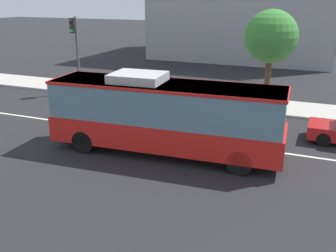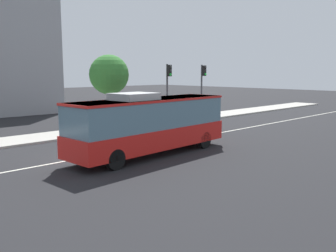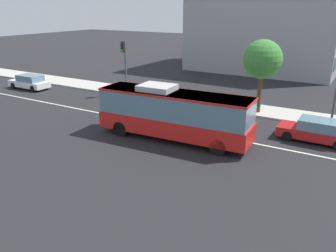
{
  "view_description": "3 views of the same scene",
  "coord_description": "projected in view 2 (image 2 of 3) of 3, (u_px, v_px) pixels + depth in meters",
  "views": [
    {
      "loc": [
        8.44,
        -16.21,
        6.6
      ],
      "look_at": [
        2.7,
        -1.91,
        1.28
      ],
      "focal_mm": 40.88,
      "sensor_mm": 36.0,
      "label": 1
    },
    {
      "loc": [
        -10.6,
        -16.88,
        4.55
      ],
      "look_at": [
        3.92,
        -1.81,
        1.45
      ],
      "focal_mm": 39.25,
      "sensor_mm": 36.0,
      "label": 2
    },
    {
      "loc": [
        12.64,
        -19.78,
        8.15
      ],
      "look_at": [
        2.83,
        -3.1,
        1.31
      ],
      "focal_mm": 36.24,
      "sensor_mm": 36.0,
      "label": 3
    }
  ],
  "objects": [
    {
      "name": "ground_plane",
      "position": [
        93.0,
        156.0,
        19.96
      ],
      "size": [
        160.0,
        160.0,
        0.0
      ],
      "primitive_type": "plane",
      "color": "black"
    },
    {
      "name": "sidewalk_kerb",
      "position": [
        37.0,
        138.0,
        24.96
      ],
      "size": [
        80.0,
        3.27,
        0.14
      ],
      "primitive_type": "cube",
      "color": "#B2ADA3",
      "rests_on": "ground_plane"
    },
    {
      "name": "lane_centre_line",
      "position": [
        93.0,
        156.0,
        19.96
      ],
      "size": [
        76.0,
        0.16,
        0.01
      ],
      "primitive_type": "cube",
      "color": "silver",
      "rests_on": "ground_plane"
    },
    {
      "name": "transit_bus",
      "position": [
        150.0,
        122.0,
        20.1
      ],
      "size": [
        10.12,
        3.05,
        3.46
      ],
      "rotation": [
        0.0,
        0.0,
        0.06
      ],
      "color": "red",
      "rests_on": "ground_plane"
    },
    {
      "name": "sedan_red",
      "position": [
        192.0,
        121.0,
        28.77
      ],
      "size": [
        4.53,
        1.88,
        1.46
      ],
      "rotation": [
        0.0,
        0.0,
        3.12
      ],
      "color": "#B21919",
      "rests_on": "ground_plane"
    },
    {
      "name": "traffic_light_near_corner",
      "position": [
        203.0,
        82.0,
        34.42
      ],
      "size": [
        0.33,
        0.62,
        5.2
      ],
      "rotation": [
        0.0,
        0.0,
        -1.52
      ],
      "color": "#47474C",
      "rests_on": "ground_plane"
    },
    {
      "name": "traffic_light_mid_block",
      "position": [
        168.0,
        84.0,
        31.03
      ],
      "size": [
        0.33,
        0.62,
        5.2
      ],
      "rotation": [
        0.0,
        0.0,
        -1.62
      ],
      "color": "#47474C",
      "rests_on": "ground_plane"
    },
    {
      "name": "street_tree_kerbside_left",
      "position": [
        109.0,
        75.0,
        27.77
      ],
      "size": [
        3.0,
        3.0,
        5.84
      ],
      "color": "#4C3823",
      "rests_on": "ground_plane"
    }
  ]
}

